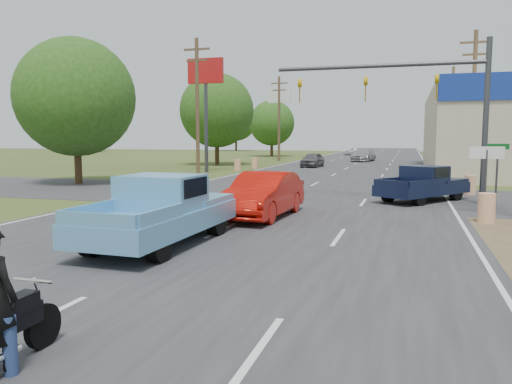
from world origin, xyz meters
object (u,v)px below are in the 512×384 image
(red_convertible, at_px, (263,195))
(navy_pickup, at_px, (424,183))
(distant_car_grey, at_px, (312,160))
(distant_car_white, at_px, (353,151))
(blue_pickup, at_px, (163,209))
(distant_car_silver, at_px, (363,155))

(red_convertible, bearing_deg, navy_pickup, 52.56)
(distant_car_grey, distance_m, distant_car_white, 33.23)
(blue_pickup, xyz_separation_m, navy_pickup, (6.98, 11.56, -0.14))
(blue_pickup, bearing_deg, navy_pickup, 60.36)
(distant_car_white, bearing_deg, red_convertible, 95.77)
(navy_pickup, xyz_separation_m, distant_car_grey, (-9.55, 23.87, -0.10))
(blue_pickup, height_order, distant_car_grey, blue_pickup)
(distant_car_silver, bearing_deg, red_convertible, -80.50)
(navy_pickup, bearing_deg, blue_pickup, -86.58)
(red_convertible, distance_m, navy_pickup, 8.59)
(distant_car_silver, bearing_deg, navy_pickup, -71.73)
(red_convertible, relative_size, navy_pickup, 0.98)
(navy_pickup, bearing_deg, distant_car_silver, 133.61)
(navy_pickup, xyz_separation_m, distant_car_white, (-9.28, 57.10, -0.21))
(blue_pickup, distance_m, distant_car_grey, 35.53)
(distant_car_grey, height_order, distant_car_silver, distant_car_silver)
(red_convertible, distance_m, distant_car_grey, 30.60)
(distant_car_white, bearing_deg, distant_car_silver, 102.01)
(blue_pickup, relative_size, navy_pickup, 1.14)
(blue_pickup, bearing_deg, distant_car_white, 93.40)
(distant_car_grey, distance_m, distant_car_silver, 13.43)
(distant_car_grey, relative_size, distant_car_white, 0.95)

